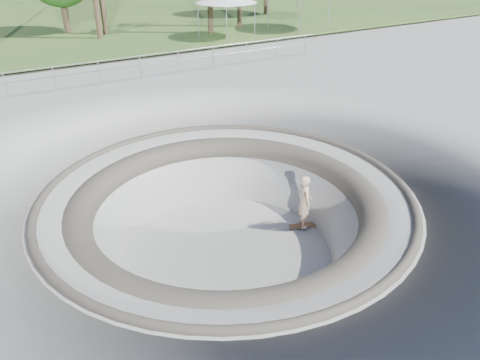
{
  "coord_description": "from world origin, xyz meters",
  "views": [
    {
      "loc": [
        -5.4,
        -9.77,
        6.32
      ],
      "look_at": [
        0.85,
        0.68,
        -0.1
      ],
      "focal_mm": 35.0,
      "sensor_mm": 36.0,
      "label": 1
    }
  ],
  "objects": [
    {
      "name": "distant_hills",
      "position": [
        3.78,
        57.17,
        -7.02
      ],
      "size": [
        103.2,
        45.0,
        28.6
      ],
      "color": "brown",
      "rests_on": "ground"
    },
    {
      "name": "skater",
      "position": [
        2.66,
        -0.16,
        -0.94
      ],
      "size": [
        0.62,
        0.74,
        1.73
      ],
      "primitive_type": "imported",
      "rotation": [
        0.0,
        0.0,
        1.18
      ],
      "color": "#D9AE8C",
      "rests_on": "skateboard"
    },
    {
      "name": "safety_railing",
      "position": [
        0.0,
        12.0,
        0.69
      ],
      "size": [
        25.0,
        0.06,
        1.03
      ],
      "color": "#989BA0",
      "rests_on": "ground"
    },
    {
      "name": "ground",
      "position": [
        0.0,
        0.0,
        0.0
      ],
      "size": [
        180.0,
        180.0,
        0.0
      ],
      "primitive_type": "plane",
      "color": "#A9A9A4",
      "rests_on": "ground"
    },
    {
      "name": "skateboard",
      "position": [
        2.66,
        -0.16,
        -1.83
      ],
      "size": [
        0.9,
        0.5,
        0.09
      ],
      "color": "brown",
      "rests_on": "ground"
    },
    {
      "name": "grass_strip",
      "position": [
        0.0,
        34.0,
        0.22
      ],
      "size": [
        180.0,
        36.0,
        0.12
      ],
      "color": "#315E25",
      "rests_on": "ground"
    },
    {
      "name": "skate_bowl",
      "position": [
        0.0,
        0.0,
        -1.83
      ],
      "size": [
        14.0,
        14.0,
        4.1
      ],
      "color": "#A9A9A4",
      "rests_on": "ground"
    }
  ]
}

